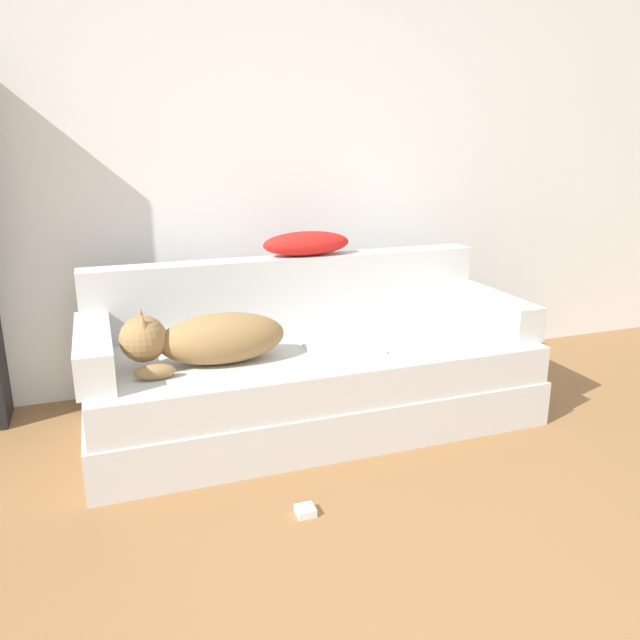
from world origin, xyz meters
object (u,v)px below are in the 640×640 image
object	(u,v)px
couch	(313,384)
dog	(205,339)
throw_pillow	(306,243)
power_adapter	(305,511)
laptop	(343,348)

from	to	relation	value
couch	dog	xyz separation A→B (m)	(-0.54, -0.10, 0.32)
throw_pillow	power_adapter	world-z (taller)	throw_pillow
couch	laptop	xyz separation A→B (m)	(0.11, -0.12, 0.21)
laptop	throw_pillow	world-z (taller)	throw_pillow
couch	laptop	size ratio (longest dim) A/B	5.76
couch	laptop	world-z (taller)	laptop
throw_pillow	power_adapter	distance (m)	1.45
couch	power_adapter	xyz separation A→B (m)	(-0.30, -0.75, -0.18)
couch	throw_pillow	world-z (taller)	throw_pillow
dog	couch	bearing A→B (deg)	10.68
couch	power_adapter	world-z (taller)	couch
power_adapter	laptop	bearing A→B (deg)	57.51
throw_pillow	power_adapter	xyz separation A→B (m)	(-0.39, -1.13, -0.81)
dog	throw_pillow	world-z (taller)	throw_pillow
laptop	power_adapter	bearing A→B (deg)	-117.07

